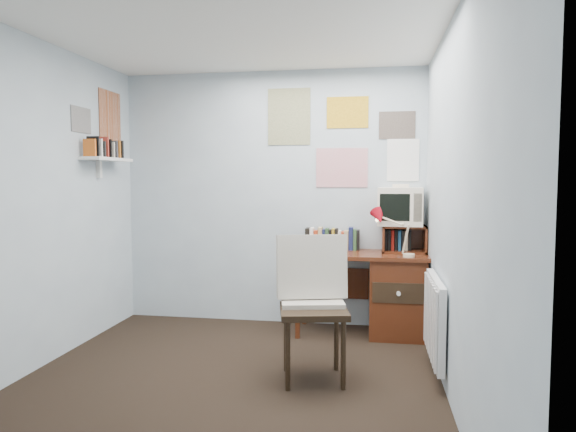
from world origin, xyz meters
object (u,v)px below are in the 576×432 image
Objects in this scene: desk_chair at (313,311)px; radiator at (435,318)px; desk at (391,292)px; crt_tv at (400,205)px; tv_riser at (404,239)px; wall_shelf at (107,159)px; desk_lamp at (409,236)px.

desk_chair is 0.91m from radiator.
crt_tv is (0.08, 0.13, 0.80)m from desk.
radiator is (0.17, -1.04, -0.47)m from tv_riser.
tv_riser is (0.12, 0.11, 0.48)m from desk.
wall_shelf is (-2.65, -0.51, 0.42)m from crt_tv.
wall_shelf reaches higher than crt_tv.
desk_lamp is at bearing -84.95° from tv_riser.
desk_chair is at bearing -117.07° from desk_lamp.
wall_shelf reaches higher than desk_lamp.
tv_riser is 1.15m from radiator.
desk_lamp is 0.31m from tv_riser.
crt_tv is (-0.06, 0.32, 0.26)m from desk_lamp.
wall_shelf is at bearing 169.11° from radiator.
desk_chair is at bearing -116.29° from desk.
crt_tv is (-0.04, 0.02, 0.32)m from tv_riser.
radiator is at bearing -10.89° from wall_shelf.
tv_riser is at bearing 42.96° from desk.
radiator is at bearing 4.28° from desk_chair.
radiator is (0.21, -1.06, -0.78)m from crt_tv.
desk_lamp is at bearing 3.92° from wall_shelf.
wall_shelf is at bearing -171.60° from desk.
desk is at bearing 107.24° from radiator.
desk_chair is 2.48× the size of crt_tv.
radiator is at bearing -72.76° from desk.
desk is at bearing -118.97° from crt_tv.
wall_shelf reaches higher than tv_riser.
crt_tv is 2.74m from wall_shelf.
crt_tv reaches higher than desk.
desk is 0.59m from desk_lamp.
desk_chair reaches higher than radiator.
wall_shelf reaches higher than desk.
wall_shelf reaches higher than desk_chair.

